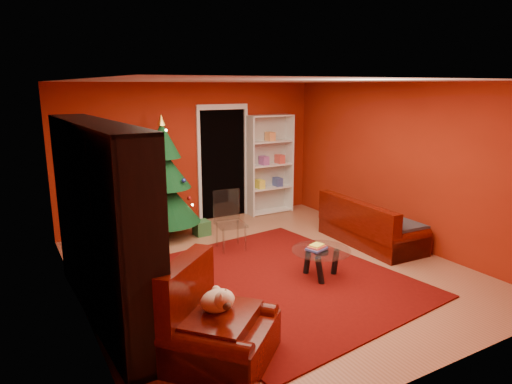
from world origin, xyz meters
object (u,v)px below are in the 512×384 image
armchair (221,323)px  dog (218,301)px  gift_box_teal (124,246)px  rug (278,280)px  media_unit (101,223)px  coffee_table (321,263)px  white_bookshelf (270,165)px  gift_box_red (150,225)px  gift_box_green (202,228)px  sofa (372,221)px  christmas_tree (164,178)px  acrylic_chair (231,224)px

armchair → dog: bearing=45.0°
armchair → gift_box_teal: bearing=50.0°
rug → media_unit: 2.44m
media_unit → coffee_table: media_unit is taller
white_bookshelf → armchair: 5.26m
gift_box_red → gift_box_green: bearing=-43.7°
sofa → christmas_tree: bearing=56.2°
gift_box_green → acrylic_chair: bearing=-83.8°
media_unit → gift_box_red: 3.25m
armchair → coffee_table: size_ratio=1.27×
rug → sofa: size_ratio=1.92×
white_bookshelf → dog: size_ratio=5.07×
christmas_tree → white_bookshelf: bearing=10.1°
gift_box_red → armchair: 4.27m
gift_box_teal → acrylic_chair: acrylic_chair is taller
christmas_tree → gift_box_teal: (-0.85, -0.52, -0.89)m
gift_box_teal → sofa: bearing=-22.4°
christmas_tree → sofa: size_ratio=1.17×
armchair → dog: armchair is taller
acrylic_chair → christmas_tree: bearing=127.7°
sofa → gift_box_teal: bearing=69.7°
rug → dog: size_ratio=8.60×
christmas_tree → dog: 3.81m
gift_box_teal → acrylic_chair: bearing=-23.3°
dog → coffee_table: bearing=-15.2°
rug → media_unit: media_unit is taller
media_unit → christmas_tree: (1.49, 2.35, -0.07)m
armchair → acrylic_chair: size_ratio=1.18×
gift_box_red → acrylic_chair: bearing=-63.2°
white_bookshelf → coffee_table: white_bookshelf is taller
media_unit → gift_box_teal: media_unit is taller
dog → gift_box_red: bearing=40.1°
rug → acrylic_chair: size_ratio=4.04×
gift_box_teal → gift_box_red: gift_box_teal is taller
rug → armchair: armchair is taller
gift_box_red → sofa: bearing=-39.9°
dog → acrylic_chair: acrylic_chair is taller
rug → christmas_tree: bearing=105.3°
christmas_tree → gift_box_red: (-0.15, 0.44, -0.92)m
christmas_tree → white_bookshelf: size_ratio=1.04×
white_bookshelf → sofa: 2.56m
gift_box_red → acrylic_chair: (0.81, -1.61, 0.32)m
media_unit → sofa: media_unit is taller
christmas_tree → white_bookshelf: (2.35, 0.42, -0.04)m
dog → coffee_table: 2.25m
armchair → sofa: bearing=-15.4°
gift_box_green → dog: size_ratio=0.63×
media_unit → gift_box_teal: 2.16m
gift_box_green → gift_box_red: size_ratio=1.24×
gift_box_red → coffee_table: 3.45m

